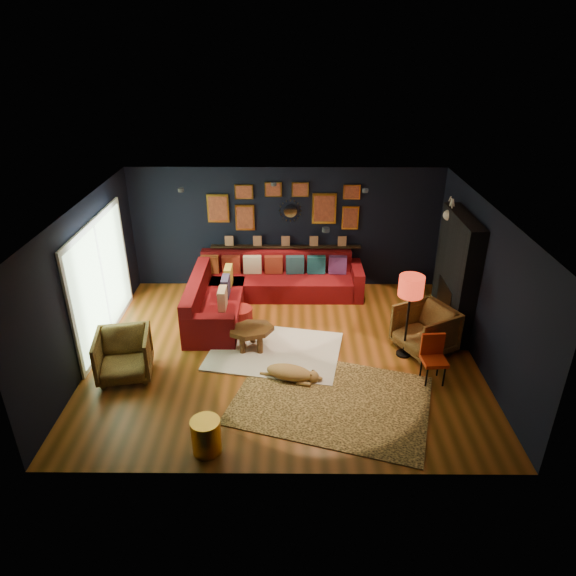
{
  "coord_description": "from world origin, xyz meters",
  "views": [
    {
      "loc": [
        0.12,
        -7.52,
        4.99
      ],
      "look_at": [
        0.07,
        0.3,
        1.11
      ],
      "focal_mm": 32.0,
      "sensor_mm": 36.0,
      "label": 1
    }
  ],
  "objects_px": {
    "pouf": "(240,316)",
    "dog": "(289,370)",
    "coffee_table": "(251,332)",
    "armchair_right": "(425,327)",
    "armchair_left": "(124,353)",
    "gold_stool": "(206,436)",
    "sectional": "(255,290)",
    "floor_lamp": "(411,290)",
    "orange_chair": "(433,355)"
  },
  "relations": [
    {
      "from": "sectional",
      "to": "pouf",
      "type": "height_order",
      "value": "sectional"
    },
    {
      "from": "armchair_right",
      "to": "dog",
      "type": "relative_size",
      "value": 0.87
    },
    {
      "from": "coffee_table",
      "to": "dog",
      "type": "relative_size",
      "value": 0.93
    },
    {
      "from": "gold_stool",
      "to": "dog",
      "type": "bearing_deg",
      "value": 55.47
    },
    {
      "from": "pouf",
      "to": "dog",
      "type": "bearing_deg",
      "value": -61.38
    },
    {
      "from": "armchair_left",
      "to": "armchair_right",
      "type": "bearing_deg",
      "value": -1.07
    },
    {
      "from": "floor_lamp",
      "to": "dog",
      "type": "bearing_deg",
      "value": -159.99
    },
    {
      "from": "orange_chair",
      "to": "dog",
      "type": "bearing_deg",
      "value": 176.1
    },
    {
      "from": "coffee_table",
      "to": "orange_chair",
      "type": "xyz_separation_m",
      "value": [
        2.93,
        -0.84,
        0.11
      ]
    },
    {
      "from": "coffee_table",
      "to": "gold_stool",
      "type": "bearing_deg",
      "value": -99.82
    },
    {
      "from": "orange_chair",
      "to": "floor_lamp",
      "type": "height_order",
      "value": "floor_lamp"
    },
    {
      "from": "floor_lamp",
      "to": "armchair_left",
      "type": "bearing_deg",
      "value": -172.25
    },
    {
      "from": "pouf",
      "to": "coffee_table",
      "type": "bearing_deg",
      "value": -71.7
    },
    {
      "from": "sectional",
      "to": "armchair_right",
      "type": "bearing_deg",
      "value": -28.82
    },
    {
      "from": "pouf",
      "to": "gold_stool",
      "type": "bearing_deg",
      "value": -92.41
    },
    {
      "from": "pouf",
      "to": "sectional",
      "type": "bearing_deg",
      "value": 74.25
    },
    {
      "from": "armchair_left",
      "to": "gold_stool",
      "type": "bearing_deg",
      "value": -57.22
    },
    {
      "from": "armchair_left",
      "to": "floor_lamp",
      "type": "distance_m",
      "value": 4.74
    },
    {
      "from": "coffee_table",
      "to": "armchair_right",
      "type": "xyz_separation_m",
      "value": [
        3.01,
        0.02,
        0.09
      ]
    },
    {
      "from": "floor_lamp",
      "to": "gold_stool",
      "type": "bearing_deg",
      "value": -143.09
    },
    {
      "from": "sectional",
      "to": "armchair_left",
      "type": "xyz_separation_m",
      "value": [
        -1.94,
        -2.49,
        0.1
      ]
    },
    {
      "from": "floor_lamp",
      "to": "sectional",
      "type": "bearing_deg",
      "value": 145.32
    },
    {
      "from": "sectional",
      "to": "dog",
      "type": "bearing_deg",
      "value": -74.56
    },
    {
      "from": "pouf",
      "to": "armchair_left",
      "type": "relative_size",
      "value": 0.56
    },
    {
      "from": "gold_stool",
      "to": "pouf",
      "type": "bearing_deg",
      "value": 87.59
    },
    {
      "from": "pouf",
      "to": "armchair_right",
      "type": "distance_m",
      "value": 3.41
    },
    {
      "from": "armchair_right",
      "to": "sectional",
      "type": "bearing_deg",
      "value": -146.87
    },
    {
      "from": "sectional",
      "to": "coffee_table",
      "type": "xyz_separation_m",
      "value": [
        0.05,
        -1.7,
        0.03
      ]
    },
    {
      "from": "sectional",
      "to": "coffee_table",
      "type": "distance_m",
      "value": 1.7
    },
    {
      "from": "dog",
      "to": "gold_stool",
      "type": "bearing_deg",
      "value": -108.43
    },
    {
      "from": "armchair_right",
      "to": "gold_stool",
      "type": "xyz_separation_m",
      "value": [
        -3.43,
        -2.48,
        -0.2
      ]
    },
    {
      "from": "pouf",
      "to": "dog",
      "type": "height_order",
      "value": "pouf"
    },
    {
      "from": "coffee_table",
      "to": "armchair_right",
      "type": "relative_size",
      "value": 1.07
    },
    {
      "from": "orange_chair",
      "to": "dog",
      "type": "height_order",
      "value": "orange_chair"
    },
    {
      "from": "gold_stool",
      "to": "dog",
      "type": "relative_size",
      "value": 0.48
    },
    {
      "from": "floor_lamp",
      "to": "pouf",
      "type": "bearing_deg",
      "value": 160.77
    },
    {
      "from": "sectional",
      "to": "floor_lamp",
      "type": "xyz_separation_m",
      "value": [
        2.69,
        -1.86,
        0.93
      ]
    },
    {
      "from": "coffee_table",
      "to": "armchair_left",
      "type": "relative_size",
      "value": 1.12
    },
    {
      "from": "gold_stool",
      "to": "armchair_left",
      "type": "bearing_deg",
      "value": 133.02
    },
    {
      "from": "gold_stool",
      "to": "orange_chair",
      "type": "xyz_separation_m",
      "value": [
        3.36,
        1.61,
        0.21
      ]
    },
    {
      "from": "armchair_left",
      "to": "floor_lamp",
      "type": "height_order",
      "value": "floor_lamp"
    },
    {
      "from": "dog",
      "to": "sectional",
      "type": "bearing_deg",
      "value": 121.54
    },
    {
      "from": "coffee_table",
      "to": "gold_stool",
      "type": "relative_size",
      "value": 1.92
    },
    {
      "from": "pouf",
      "to": "floor_lamp",
      "type": "xyz_separation_m",
      "value": [
        2.92,
        -1.02,
        1.07
      ]
    },
    {
      "from": "coffee_table",
      "to": "sectional",
      "type": "bearing_deg",
      "value": 91.64
    },
    {
      "from": "coffee_table",
      "to": "pouf",
      "type": "relative_size",
      "value": 1.99
    },
    {
      "from": "dog",
      "to": "armchair_right",
      "type": "bearing_deg",
      "value": 37.02
    },
    {
      "from": "gold_stool",
      "to": "floor_lamp",
      "type": "distance_m",
      "value": 3.96
    },
    {
      "from": "sectional",
      "to": "floor_lamp",
      "type": "bearing_deg",
      "value": -34.68
    },
    {
      "from": "sectional",
      "to": "floor_lamp",
      "type": "distance_m",
      "value": 3.4
    }
  ]
}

